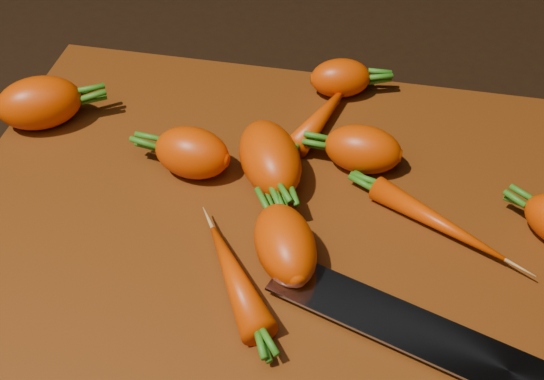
# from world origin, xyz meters

# --- Properties ---
(ground) EXTENTS (2.00, 2.00, 0.01)m
(ground) POSITION_xyz_m (0.00, 0.00, -0.01)
(ground) COLOR black
(cutting_board) EXTENTS (0.50, 0.40, 0.01)m
(cutting_board) POSITION_xyz_m (0.00, 0.00, 0.01)
(cutting_board) COLOR #50240A
(cutting_board) RESTS_ON ground
(carrot_0) EXTENTS (0.09, 0.08, 0.05)m
(carrot_0) POSITION_xyz_m (-0.22, 0.07, 0.04)
(carrot_0) COLOR #D63900
(carrot_0) RESTS_ON cutting_board
(carrot_1) EXTENTS (0.07, 0.05, 0.04)m
(carrot_1) POSITION_xyz_m (-0.07, 0.04, 0.03)
(carrot_1) COLOR #D63900
(carrot_1) RESTS_ON cutting_board
(carrot_2) EXTENTS (0.08, 0.09, 0.05)m
(carrot_2) POSITION_xyz_m (-0.01, 0.04, 0.04)
(carrot_2) COLOR #D63900
(carrot_2) RESTS_ON cutting_board
(carrot_3) EXTENTS (0.07, 0.08, 0.04)m
(carrot_3) POSITION_xyz_m (0.02, -0.05, 0.03)
(carrot_3) COLOR #D63900
(carrot_3) RESTS_ON cutting_board
(carrot_4) EXTENTS (0.07, 0.04, 0.04)m
(carrot_4) POSITION_xyz_m (0.06, 0.07, 0.03)
(carrot_4) COLOR #D63900
(carrot_4) RESTS_ON cutting_board
(carrot_5) EXTENTS (0.06, 0.05, 0.04)m
(carrot_5) POSITION_xyz_m (0.03, 0.17, 0.03)
(carrot_5) COLOR #D63900
(carrot_5) RESTS_ON cutting_board
(carrot_7) EXTENTS (0.05, 0.11, 0.02)m
(carrot_7) POSITION_xyz_m (0.02, 0.12, 0.02)
(carrot_7) COLOR #D63900
(carrot_7) RESTS_ON cutting_board
(carrot_8) EXTENTS (0.11, 0.07, 0.02)m
(carrot_8) POSITION_xyz_m (0.13, 0.01, 0.02)
(carrot_8) COLOR #D63900
(carrot_8) RESTS_ON cutting_board
(carrot_9) EXTENTS (0.08, 0.10, 0.03)m
(carrot_9) POSITION_xyz_m (-0.01, -0.08, 0.03)
(carrot_9) COLOR #D63900
(carrot_9) RESTS_ON cutting_board
(knife) EXTENTS (0.34, 0.14, 0.02)m
(knife) POSITION_xyz_m (0.14, -0.10, 0.02)
(knife) COLOR gray
(knife) RESTS_ON cutting_board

